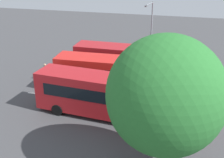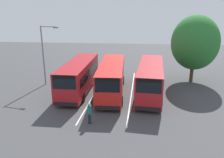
{
  "view_description": "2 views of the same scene",
  "coord_description": "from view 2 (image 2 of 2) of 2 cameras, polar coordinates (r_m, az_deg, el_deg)",
  "views": [
    {
      "loc": [
        -5.59,
        23.52,
        11.85
      ],
      "look_at": [
        0.5,
        -0.12,
        1.38
      ],
      "focal_mm": 47.49,
      "sensor_mm": 36.0,
      "label": 1
    },
    {
      "loc": [
        23.59,
        2.24,
        8.79
      ],
      "look_at": [
        -0.41,
        -0.23,
        1.35
      ],
      "focal_mm": 36.1,
      "sensor_mm": 36.0,
      "label": 2
    }
  ],
  "objects": [
    {
      "name": "lane_stripe_inner_left",
      "position": [
        25.18,
        5.0,
        -3.37
      ],
      "size": [
        16.0,
        0.61,
        0.01
      ],
      "primitive_type": "cube",
      "rotation": [
        0.0,
        0.0,
        -0.03
      ],
      "color": "silver",
      "rests_on": "ground"
    },
    {
      "name": "bus_center_left",
      "position": [
        24.35,
        -0.08,
        0.46
      ],
      "size": [
        10.54,
        2.86,
        3.31
      ],
      "rotation": [
        0.0,
        0.0,
        0.03
      ],
      "color": "red",
      "rests_on": "ground"
    },
    {
      "name": "street_lamp",
      "position": [
        27.88,
        -16.72,
        6.7
      ],
      "size": [
        0.64,
        2.31,
        7.06
      ],
      "rotation": [
        0.0,
        0.0,
        1.36
      ],
      "color": "gray",
      "rests_on": "ground"
    },
    {
      "name": "pedestrian",
      "position": [
        18.1,
        -5.74,
        -8.21
      ],
      "size": [
        0.4,
        0.4,
        1.81
      ],
      "rotation": [
        0.0,
        0.0,
        2.83
      ],
      "color": "#232833",
      "rests_on": "ground"
    },
    {
      "name": "bus_far_left",
      "position": [
        25.37,
        -8.33,
        0.97
      ],
      "size": [
        10.49,
        2.7,
        3.31
      ],
      "rotation": [
        0.0,
        0.0,
        -0.01
      ],
      "color": "#AD191E",
      "rests_on": "ground"
    },
    {
      "name": "lane_stripe_outer_left",
      "position": [
        25.53,
        -4.08,
        -3.05
      ],
      "size": [
        16.0,
        0.61,
        0.01
      ],
      "primitive_type": "cube",
      "rotation": [
        0.0,
        0.0,
        -0.03
      ],
      "color": "silver",
      "rests_on": "ground"
    },
    {
      "name": "depot_tree",
      "position": [
        29.61,
        20.24,
        8.64
      ],
      "size": [
        6.32,
        5.69,
        8.28
      ],
      "color": "#4C3823",
      "rests_on": "ground"
    },
    {
      "name": "bus_center_right",
      "position": [
        24.41,
        9.68,
        0.26
      ],
      "size": [
        10.64,
        3.4,
        3.31
      ],
      "rotation": [
        0.0,
        0.0,
        -0.09
      ],
      "color": "#AD191E",
      "rests_on": "ground"
    },
    {
      "name": "ground_plane",
      "position": [
        25.28,
        0.43,
        -3.22
      ],
      "size": [
        75.2,
        75.2,
        0.0
      ],
      "primitive_type": "plane",
      "color": "#424244"
    }
  ]
}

